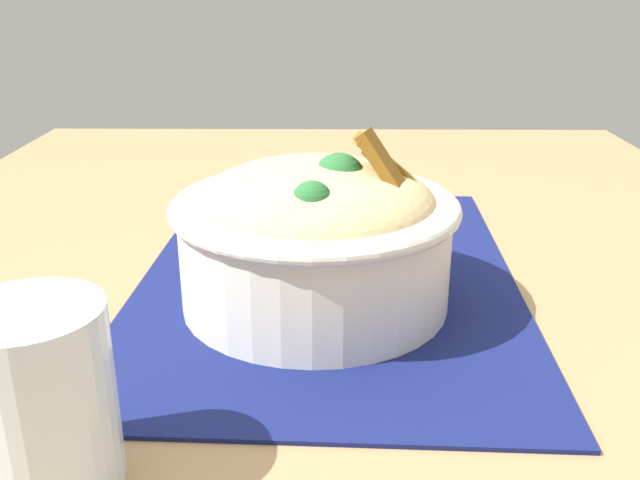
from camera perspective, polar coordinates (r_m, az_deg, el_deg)
name	(u,v)px	position (r m, az deg, el deg)	size (l,w,h in m)	color
table	(332,332)	(0.64, 0.99, -7.54)	(1.12, 0.89, 0.72)	#99754C
placemat	(336,275)	(0.58, 1.33, -2.91)	(0.45, 0.30, 0.00)	#11194C
bowl	(321,230)	(0.51, 0.04, 0.78)	(0.24, 0.24, 0.13)	silver
fork	(335,230)	(0.67, 1.22, 0.85)	(0.04, 0.13, 0.00)	#BABABA
drinking_glass	(49,409)	(0.37, -21.26, -12.76)	(0.07, 0.07, 0.09)	silver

